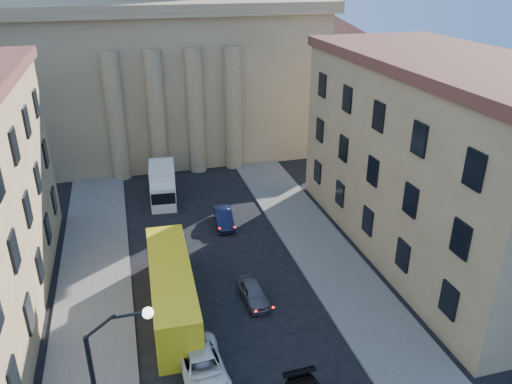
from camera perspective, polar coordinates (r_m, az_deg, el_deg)
sidewalk_left at (r=32.72m, az=-18.16°, el=-15.24°), size 5.00×60.00×0.15m
sidewalk_right at (r=35.36m, az=10.88°, el=-10.98°), size 5.00×60.00×0.15m
church at (r=63.74m, az=-10.90°, el=16.47°), size 68.02×28.76×36.60m
building_right at (r=39.15m, az=20.51°, el=3.64°), size 11.60×26.60×14.70m
car_left_mid at (r=28.43m, az=-6.11°, el=-19.34°), size 2.60×5.26×1.43m
car_right_far at (r=33.59m, az=-0.29°, el=-11.45°), size 1.69×3.74×1.24m
car_right_distant at (r=42.74m, az=-3.72°, el=-2.95°), size 1.75×4.17×1.34m
city_bus at (r=32.61m, az=-9.60°, el=-10.75°), size 2.97×11.36×3.18m
box_truck at (r=47.62m, az=-10.62°, el=0.78°), size 2.76×6.01×3.21m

